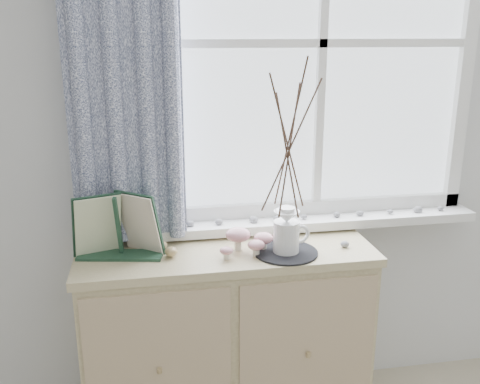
{
  "coord_description": "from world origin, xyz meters",
  "views": [
    {
      "loc": [
        -0.45,
        -0.25,
        1.69
      ],
      "look_at": [
        -0.1,
        1.7,
        1.1
      ],
      "focal_mm": 40.0,
      "sensor_mm": 36.0,
      "label": 1
    }
  ],
  "objects_px": {
    "botanical_book": "(118,227)",
    "twig_pitcher": "(289,143)",
    "toadstool_cluster": "(247,239)",
    "sideboard": "(227,340)"
  },
  "relations": [
    {
      "from": "botanical_book",
      "to": "toadstool_cluster",
      "type": "distance_m",
      "value": 0.5
    },
    {
      "from": "toadstool_cluster",
      "to": "twig_pitcher",
      "type": "distance_m",
      "value": 0.42
    },
    {
      "from": "botanical_book",
      "to": "twig_pitcher",
      "type": "relative_size",
      "value": 0.49
    },
    {
      "from": "botanical_book",
      "to": "toadstool_cluster",
      "type": "height_order",
      "value": "botanical_book"
    },
    {
      "from": "sideboard",
      "to": "toadstool_cluster",
      "type": "height_order",
      "value": "toadstool_cluster"
    },
    {
      "from": "sideboard",
      "to": "toadstool_cluster",
      "type": "distance_m",
      "value": 0.49
    },
    {
      "from": "botanical_book",
      "to": "twig_pitcher",
      "type": "bearing_deg",
      "value": 6.35
    },
    {
      "from": "sideboard",
      "to": "twig_pitcher",
      "type": "bearing_deg",
      "value": -22.14
    },
    {
      "from": "sideboard",
      "to": "toadstool_cluster",
      "type": "bearing_deg",
      "value": -32.85
    },
    {
      "from": "botanical_book",
      "to": "twig_pitcher",
      "type": "distance_m",
      "value": 0.72
    }
  ]
}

